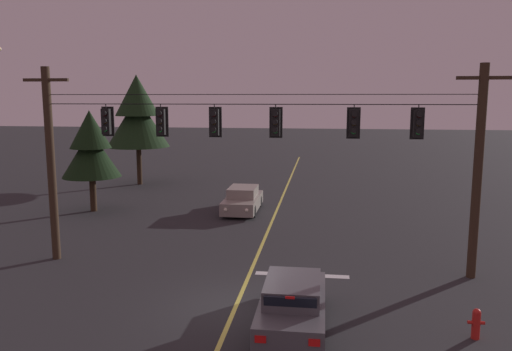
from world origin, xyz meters
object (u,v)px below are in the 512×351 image
at_px(traffic_light_far_right, 418,124).
at_px(fire_hydrant, 476,323).
at_px(traffic_light_right_inner, 276,123).
at_px(tree_verge_near, 91,147).
at_px(traffic_light_rightmost, 354,123).
at_px(car_oncoming_lead, 243,200).
at_px(traffic_light_left_inner, 161,122).
at_px(traffic_light_leftmost, 106,121).
at_px(tree_verge_far, 137,115).
at_px(car_waiting_near_lane, 293,304).
at_px(traffic_light_centre, 214,122).

height_order(traffic_light_far_right, fire_hydrant, traffic_light_far_right).
relative_size(traffic_light_right_inner, tree_verge_near, 0.21).
relative_size(traffic_light_rightmost, car_oncoming_lead, 0.28).
bearing_deg(traffic_light_right_inner, traffic_light_left_inner, 180.00).
bearing_deg(tree_verge_near, traffic_light_leftmost, -60.52).
bearing_deg(traffic_light_far_right, traffic_light_rightmost, 180.00).
relative_size(traffic_light_left_inner, traffic_light_far_right, 1.00).
xyz_separation_m(traffic_light_right_inner, fire_hydrant, (5.87, -4.86, -5.04)).
bearing_deg(traffic_light_left_inner, traffic_light_rightmost, 0.00).
bearing_deg(tree_verge_far, car_oncoming_lead, -41.19).
xyz_separation_m(traffic_light_right_inner, car_waiting_near_lane, (0.97, -4.74, -4.84)).
bearing_deg(car_oncoming_lead, traffic_light_leftmost, -111.50).
bearing_deg(traffic_light_leftmost, car_waiting_near_lane, -32.67).
bearing_deg(traffic_light_left_inner, traffic_light_centre, 0.00).
height_order(traffic_light_leftmost, traffic_light_centre, same).
height_order(traffic_light_left_inner, tree_verge_far, tree_verge_far).
height_order(traffic_light_far_right, car_oncoming_lead, traffic_light_far_right).
distance_m(traffic_light_centre, fire_hydrant, 10.72).
bearing_deg(traffic_light_far_right, traffic_light_leftmost, 180.00).
xyz_separation_m(traffic_light_centre, tree_verge_near, (-8.87, 8.32, -1.85)).
height_order(traffic_light_centre, traffic_light_far_right, same).
xyz_separation_m(traffic_light_left_inner, tree_verge_near, (-6.84, 8.32, -1.85)).
distance_m(traffic_light_far_right, car_oncoming_lead, 13.06).
distance_m(traffic_light_left_inner, car_waiting_near_lane, 8.57).
bearing_deg(traffic_light_left_inner, car_oncoming_lead, 80.57).
bearing_deg(traffic_light_leftmost, traffic_light_rightmost, 0.00).
distance_m(traffic_light_leftmost, traffic_light_left_inner, 2.13).
bearing_deg(traffic_light_far_right, car_oncoming_lead, 129.48).
height_order(traffic_light_rightmost, tree_verge_near, traffic_light_rightmost).
xyz_separation_m(car_waiting_near_lane, fire_hydrant, (4.90, -0.12, -0.21)).
bearing_deg(traffic_light_centre, fire_hydrant, -30.90).
distance_m(tree_verge_near, tree_verge_far, 9.07).
bearing_deg(car_waiting_near_lane, tree_verge_far, 120.02).
bearing_deg(traffic_light_leftmost, traffic_light_left_inner, 0.00).
distance_m(traffic_light_far_right, car_waiting_near_lane, 7.87).
bearing_deg(tree_verge_near, traffic_light_left_inner, -50.59).
relative_size(traffic_light_right_inner, traffic_light_rightmost, 1.00).
bearing_deg(fire_hydrant, car_oncoming_lead, 121.16).
height_order(traffic_light_rightmost, car_waiting_near_lane, traffic_light_rightmost).
distance_m(traffic_light_right_inner, fire_hydrant, 9.14).
distance_m(car_waiting_near_lane, tree_verge_far, 25.78).
bearing_deg(fire_hydrant, tree_verge_near, 142.20).
relative_size(tree_verge_near, fire_hydrant, 6.77).
bearing_deg(traffic_light_leftmost, tree_verge_near, 119.48).
xyz_separation_m(car_oncoming_lead, tree_verge_far, (-9.00, 7.88, 4.49)).
bearing_deg(traffic_light_rightmost, traffic_light_centre, 180.00).
bearing_deg(traffic_light_centre, tree_verge_far, 118.81).
bearing_deg(car_waiting_near_lane, traffic_light_leftmost, 147.33).
distance_m(car_waiting_near_lane, tree_verge_near, 18.04).
bearing_deg(traffic_light_centre, car_oncoming_lead, 92.94).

